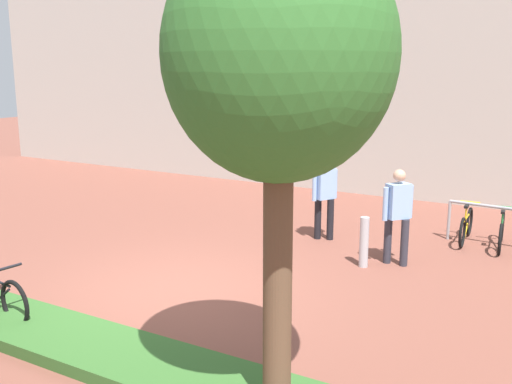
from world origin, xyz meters
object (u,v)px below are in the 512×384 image
Objects in this scene: person_shirt_blue at (398,211)px; person_casual_tan at (325,192)px; bike_rack_cluster at (502,231)px; bollard_steel at (364,242)px; tree_sidewalk at (279,59)px.

person_casual_tan is at bearing 155.09° from person_shirt_blue.
person_shirt_blue is at bearing -127.11° from bike_rack_cluster.
tree_sidewalk is at bearing -80.26° from bollard_steel.
person_casual_tan and person_shirt_blue have the same top height.
person_casual_tan is 1.91m from person_shirt_blue.
bollard_steel is 0.52× the size of person_shirt_blue.
person_shirt_blue reaches higher than bike_rack_cluster.
tree_sidewalk is 2.24× the size of bike_rack_cluster.
person_shirt_blue is at bearing -24.91° from person_casual_tan.
bollard_steel is at bearing -137.65° from person_shirt_blue.
bike_rack_cluster is at bearing 50.82° from bollard_steel.
bike_rack_cluster is 2.55m from person_shirt_blue.
bollard_steel reaches higher than bike_rack_cluster.
tree_sidewalk is 2.74× the size of person_shirt_blue.
bollard_steel is 1.85m from person_casual_tan.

